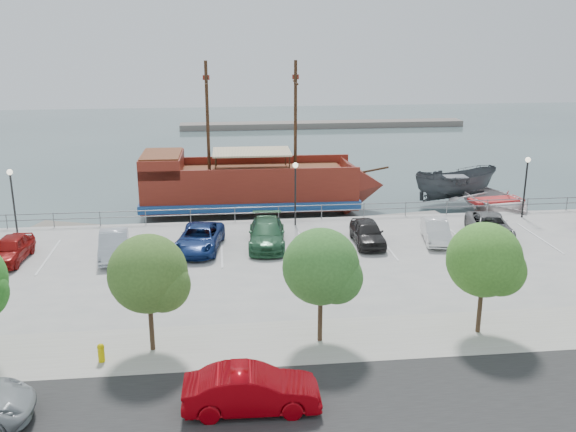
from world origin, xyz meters
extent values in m
plane|color=#354548|center=(0.00, 0.00, -1.00)|extent=(160.00, 160.00, 0.00)
cube|color=black|center=(0.00, -16.00, 0.01)|extent=(100.00, 8.00, 0.04)
cube|color=#9C968B|center=(0.00, -10.00, 0.01)|extent=(100.00, 4.00, 0.05)
cylinder|color=slate|center=(0.00, 7.80, 0.95)|extent=(50.00, 0.06, 0.06)
cylinder|color=slate|center=(0.00, 7.80, 0.55)|extent=(50.00, 0.06, 0.06)
cube|color=#6C6259|center=(10.00, 55.00, -0.60)|extent=(40.00, 3.00, 0.80)
cube|color=maroon|center=(-2.67, 13.39, 0.91)|extent=(16.19, 5.38, 2.61)
cube|color=#1C488E|center=(-2.67, 13.39, 0.06)|extent=(16.50, 5.69, 0.60)
cone|color=maroon|center=(6.17, 13.20, 0.91)|extent=(3.32, 4.90, 4.83)
cube|color=maroon|center=(-9.21, 13.54, 2.92)|extent=(3.13, 5.09, 1.41)
cube|color=brown|center=(-9.21, 13.54, 3.68)|extent=(2.92, 4.69, 0.12)
cube|color=brown|center=(-2.17, 13.38, 2.27)|extent=(13.16, 4.71, 0.15)
cube|color=maroon|center=(-2.62, 15.81, 2.57)|extent=(16.09, 0.55, 0.70)
cube|color=maroon|center=(-2.73, 10.98, 2.57)|extent=(16.09, 0.55, 0.70)
cylinder|color=#382111|center=(0.85, 13.32, 6.34)|extent=(0.25, 0.25, 8.24)
cylinder|color=#382111|center=(-5.69, 13.46, 6.34)|extent=(0.25, 0.25, 8.24)
cylinder|color=#382111|center=(0.85, 13.32, 8.85)|extent=(0.21, 3.02, 0.14)
cylinder|color=#382111|center=(-5.69, 13.46, 8.85)|extent=(0.21, 3.02, 0.14)
cube|color=beige|center=(-2.47, 13.39, 3.73)|extent=(5.91, 3.95, 0.12)
cylinder|color=#382111|center=(6.88, 13.18, 2.12)|extent=(2.51, 0.22, 0.59)
imported|color=#41454A|center=(13.94, 14.04, 0.34)|extent=(7.17, 3.28, 2.69)
imported|color=white|center=(15.94, 10.67, -0.22)|extent=(6.41, 8.24, 1.56)
cube|color=slate|center=(-14.41, 9.20, -0.78)|extent=(7.82, 4.63, 0.43)
cube|color=gray|center=(7.74, 9.20, -0.79)|extent=(7.62, 3.20, 0.42)
cube|color=gray|center=(17.47, 9.20, -0.81)|extent=(6.88, 2.88, 0.38)
imported|color=#890209|center=(-4.18, -14.77, 0.78)|extent=(4.81, 1.79, 1.57)
cylinder|color=#CCB800|center=(-9.94, -10.80, 0.33)|extent=(0.26, 0.26, 0.66)
sphere|color=#CCB800|center=(-9.94, -10.80, 0.68)|extent=(0.28, 0.28, 0.28)
cylinder|color=black|center=(-18.00, 6.50, 2.00)|extent=(0.12, 0.12, 4.00)
sphere|color=#FFF2CC|center=(-18.00, 6.50, 4.10)|extent=(0.36, 0.36, 0.36)
cylinder|color=black|center=(0.00, 6.50, 2.00)|extent=(0.12, 0.12, 4.00)
sphere|color=#FFF2CC|center=(0.00, 6.50, 4.10)|extent=(0.36, 0.36, 0.36)
cylinder|color=black|center=(16.00, 6.50, 2.00)|extent=(0.12, 0.12, 4.00)
sphere|color=#FFF2CC|center=(16.00, 6.50, 4.10)|extent=(0.36, 0.36, 0.36)
cylinder|color=#473321|center=(-8.00, -10.00, 1.10)|extent=(0.20, 0.20, 2.20)
sphere|color=#385A21|center=(-8.00, -10.00, 3.40)|extent=(3.20, 3.20, 3.20)
sphere|color=#385A21|center=(-7.40, -10.30, 3.00)|extent=(2.20, 2.20, 2.20)
cylinder|color=#473321|center=(-1.00, -10.00, 1.10)|extent=(0.20, 0.20, 2.20)
sphere|color=#316326|center=(-1.00, -10.00, 3.40)|extent=(3.20, 3.20, 3.20)
sphere|color=#316326|center=(-0.40, -10.30, 3.00)|extent=(2.20, 2.20, 2.20)
cylinder|color=#473321|center=(6.00, -10.00, 1.10)|extent=(0.20, 0.20, 2.20)
sphere|color=#376C22|center=(6.00, -10.00, 3.40)|extent=(3.20, 3.20, 3.20)
sphere|color=#376C22|center=(6.60, -10.30, 3.00)|extent=(2.20, 2.20, 2.20)
imported|color=maroon|center=(-16.91, 1.50, 0.73)|extent=(2.01, 4.39, 1.46)
imported|color=#A9B1BC|center=(-11.17, 1.50, 0.75)|extent=(2.08, 4.71, 1.51)
imported|color=navy|center=(-6.29, 2.24, 0.73)|extent=(3.25, 5.56, 1.45)
imported|color=#285A39|center=(-2.24, 2.53, 0.77)|extent=(2.60, 5.49, 1.55)
imported|color=black|center=(3.92, 2.16, 0.74)|extent=(1.86, 4.37, 1.47)
imported|color=silver|center=(8.24, 2.12, 0.68)|extent=(2.15, 4.29, 1.35)
imported|color=slate|center=(11.95, 2.68, 0.71)|extent=(3.23, 5.42, 1.41)
camera|label=1|loc=(-5.13, -34.33, 12.93)|focal=40.00mm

